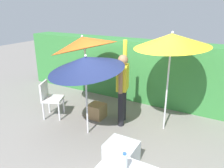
{
  "coord_description": "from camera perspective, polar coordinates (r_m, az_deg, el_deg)",
  "views": [
    {
      "loc": [
        2.01,
        -3.29,
        2.57
      ],
      "look_at": [
        0.0,
        0.3,
        1.1
      ],
      "focal_mm": 35.14,
      "sensor_mm": 36.0,
      "label": 1
    }
  ],
  "objects": [
    {
      "name": "ground_plane",
      "position": [
        4.63,
        -1.87,
        -14.05
      ],
      "size": [
        24.0,
        24.0,
        0.0
      ],
      "primitive_type": "plane",
      "color": "gray"
    },
    {
      "name": "hedge_row",
      "position": [
        6.21,
        9.21,
        3.28
      ],
      "size": [
        8.0,
        0.7,
        1.69
      ],
      "primitive_type": "cube",
      "color": "#38843D",
      "rests_on": "ground_plane"
    },
    {
      "name": "umbrella_rainbow",
      "position": [
        4.44,
        15.26,
        10.87
      ],
      "size": [
        1.49,
        1.49,
        2.15
      ],
      "color": "silver",
      "rests_on": "ground_plane"
    },
    {
      "name": "umbrella_orange",
      "position": [
        5.39,
        -7.44,
        10.58
      ],
      "size": [
        1.66,
        1.63,
        2.12
      ],
      "color": "silver",
      "rests_on": "ground_plane"
    },
    {
      "name": "umbrella_yellow",
      "position": [
        4.22,
        -6.91,
        5.33
      ],
      "size": [
        1.52,
        1.51,
        1.81
      ],
      "color": "silver",
      "rests_on": "ground_plane"
    },
    {
      "name": "person_vendor",
      "position": [
        4.83,
        2.76,
        -0.15
      ],
      "size": [
        0.31,
        0.55,
        1.88
      ],
      "color": "black",
      "rests_on": "ground_plane"
    },
    {
      "name": "chair_plastic",
      "position": [
        5.46,
        -15.85,
        -3.27
      ],
      "size": [
        0.58,
        0.58,
        0.89
      ],
      "color": "silver",
      "rests_on": "ground_plane"
    },
    {
      "name": "cooler_box",
      "position": [
        3.92,
        2.47,
        -17.58
      ],
      "size": [
        0.52,
        0.44,
        0.4
      ],
      "primitive_type": "cube",
      "color": "silver",
      "rests_on": "ground_plane"
    },
    {
      "name": "crate_cardboard",
      "position": [
        5.35,
        -3.95,
        -7.0
      ],
      "size": [
        0.37,
        0.36,
        0.35
      ],
      "primitive_type": "cube",
      "color": "#9E7A4C",
      "rests_on": "ground_plane"
    },
    {
      "name": "bottle_water",
      "position": [
        2.66,
        3.23,
        -19.64
      ],
      "size": [
        0.07,
        0.07,
        0.24
      ],
      "color": "silver",
      "rests_on": "folding_table"
    }
  ]
}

